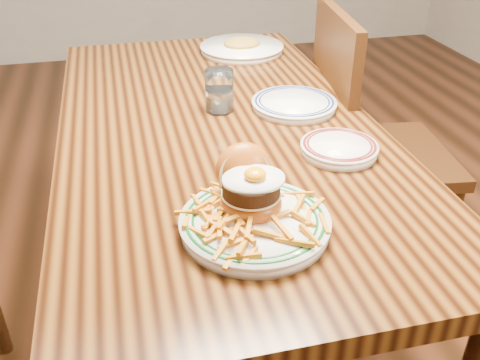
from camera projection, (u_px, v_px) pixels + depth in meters
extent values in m
plane|color=black|center=(223.00, 319.00, 1.85)|extent=(6.00, 6.00, 0.00)
cube|color=black|center=(218.00, 131.00, 1.48)|extent=(0.85, 1.60, 0.05)
cylinder|color=black|center=(99.00, 145.00, 2.21)|extent=(0.07, 0.07, 0.70)
cylinder|color=black|center=(268.00, 128.00, 2.36)|extent=(0.07, 0.07, 0.70)
cube|color=#39210C|center=(383.00, 157.00, 1.89)|extent=(0.51, 0.51, 0.04)
cube|color=#39210C|center=(333.00, 88.00, 1.73)|extent=(0.09, 0.46, 0.49)
cylinder|color=#39210C|center=(405.00, 184.00, 2.19)|extent=(0.04, 0.04, 0.44)
cylinder|color=#39210C|center=(312.00, 189.00, 2.16)|extent=(0.04, 0.04, 0.44)
cylinder|color=#39210C|center=(446.00, 242.00, 1.86)|extent=(0.04, 0.04, 0.44)
cylinder|color=#39210C|center=(337.00, 249.00, 1.83)|extent=(0.04, 0.04, 0.44)
cylinder|color=white|center=(255.00, 226.00, 1.03)|extent=(0.29, 0.29, 0.02)
cylinder|color=white|center=(255.00, 220.00, 1.02)|extent=(0.29, 0.29, 0.01)
torus|color=#0D4918|center=(255.00, 219.00, 1.02)|extent=(0.27, 0.27, 0.01)
torus|color=#0D4918|center=(255.00, 219.00, 1.02)|extent=(0.24, 0.24, 0.01)
ellipsoid|color=#A45115|center=(251.00, 203.00, 1.05)|extent=(0.12, 0.12, 0.06)
cylinder|color=#D9C088|center=(251.00, 194.00, 1.04)|extent=(0.12, 0.12, 0.00)
cylinder|color=black|center=(251.00, 187.00, 1.03)|extent=(0.11, 0.11, 0.03)
ellipsoid|color=white|center=(254.00, 179.00, 1.02)|extent=(0.12, 0.10, 0.01)
ellipsoid|color=orange|center=(255.00, 174.00, 1.01)|extent=(0.04, 0.04, 0.02)
ellipsoid|color=#A45115|center=(244.00, 170.00, 1.09)|extent=(0.12, 0.10, 0.13)
cylinder|color=#D9C088|center=(246.00, 176.00, 1.07)|extent=(0.11, 0.04, 0.10)
cylinder|color=white|center=(339.00, 150.00, 1.30)|extent=(0.19, 0.19, 0.02)
cylinder|color=white|center=(339.00, 146.00, 1.30)|extent=(0.19, 0.19, 0.01)
torus|color=#5E1815|center=(339.00, 145.00, 1.29)|extent=(0.18, 0.18, 0.01)
torus|color=#5E1815|center=(339.00, 145.00, 1.29)|extent=(0.16, 0.16, 0.01)
cube|color=silver|center=(346.00, 142.00, 1.31)|extent=(0.10, 0.09, 0.00)
cylinder|color=white|center=(294.00, 106.00, 1.54)|extent=(0.24, 0.24, 0.02)
cylinder|color=white|center=(294.00, 102.00, 1.53)|extent=(0.24, 0.24, 0.01)
torus|color=#0F1C4D|center=(294.00, 101.00, 1.53)|extent=(0.23, 0.23, 0.01)
torus|color=#0F1C4D|center=(294.00, 101.00, 1.53)|extent=(0.20, 0.20, 0.01)
cylinder|color=white|center=(219.00, 91.00, 1.50)|extent=(0.08, 0.08, 0.12)
cylinder|color=silver|center=(220.00, 100.00, 1.52)|extent=(0.07, 0.07, 0.06)
cylinder|color=white|center=(242.00, 50.00, 1.98)|extent=(0.30, 0.30, 0.02)
cylinder|color=white|center=(242.00, 46.00, 1.97)|extent=(0.31, 0.31, 0.01)
ellipsoid|color=#A4832F|center=(242.00, 43.00, 1.97)|extent=(0.13, 0.11, 0.04)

